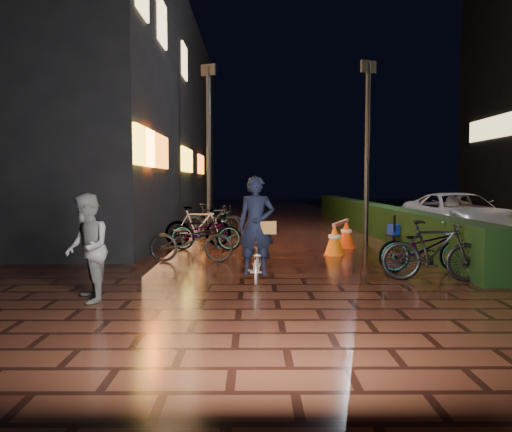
{
  "coord_description": "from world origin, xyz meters",
  "views": [
    {
      "loc": [
        -0.91,
        -10.23,
        1.79
      ],
      "look_at": [
        -0.86,
        -0.3,
        1.1
      ],
      "focal_mm": 35.0,
      "sensor_mm": 36.0,
      "label": 1
    }
  ],
  "objects_px": {
    "bystander_person": "(87,248)",
    "traffic_barrier": "(341,236)",
    "van": "(458,215)",
    "cyclist": "(256,242)",
    "cart_assembly": "(396,231)"
  },
  "relations": [
    {
      "from": "bystander_person",
      "to": "traffic_barrier",
      "type": "distance_m",
      "value": 7.15
    },
    {
      "from": "van",
      "to": "cyclist",
      "type": "bearing_deg",
      "value": -134.11
    },
    {
      "from": "bystander_person",
      "to": "van",
      "type": "distance_m",
      "value": 12.48
    },
    {
      "from": "cart_assembly",
      "to": "bystander_person",
      "type": "bearing_deg",
      "value": -136.97
    },
    {
      "from": "van",
      "to": "traffic_barrier",
      "type": "height_order",
      "value": "van"
    },
    {
      "from": "bystander_person",
      "to": "traffic_barrier",
      "type": "relative_size",
      "value": 0.86
    },
    {
      "from": "bystander_person",
      "to": "traffic_barrier",
      "type": "xyz_separation_m",
      "value": [
        4.7,
        5.37,
        -0.42
      ]
    },
    {
      "from": "cart_assembly",
      "to": "traffic_barrier",
      "type": "bearing_deg",
      "value": -163.23
    },
    {
      "from": "cyclist",
      "to": "traffic_barrier",
      "type": "height_order",
      "value": "cyclist"
    },
    {
      "from": "van",
      "to": "cyclist",
      "type": "xyz_separation_m",
      "value": [
        -6.51,
        -7.05,
        -0.01
      ]
    },
    {
      "from": "bystander_person",
      "to": "cart_assembly",
      "type": "height_order",
      "value": "bystander_person"
    },
    {
      "from": "traffic_barrier",
      "to": "cart_assembly",
      "type": "height_order",
      "value": "cart_assembly"
    },
    {
      "from": "bystander_person",
      "to": "cyclist",
      "type": "bearing_deg",
      "value": 97.17
    },
    {
      "from": "van",
      "to": "cart_assembly",
      "type": "distance_m",
      "value": 3.94
    },
    {
      "from": "cyclist",
      "to": "cart_assembly",
      "type": "height_order",
      "value": "cyclist"
    }
  ]
}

